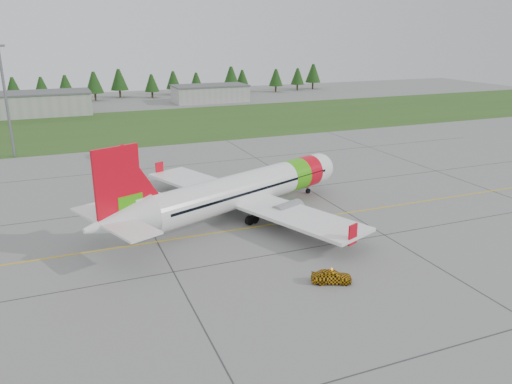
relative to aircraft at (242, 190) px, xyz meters
name	(u,v)px	position (x,y,z in m)	size (l,w,h in m)	color
ground	(308,248)	(3.10, -12.41, -3.39)	(320.00, 320.00, 0.00)	gray
aircraft	(242,190)	(0.00, 0.00, 0.00)	(37.00, 35.14, 11.74)	white
follow_me_car	(332,264)	(1.47, -20.16, -1.47)	(1.54, 1.30, 3.83)	#FFB40E
service_van	(99,147)	(-14.00, 39.39, -1.37)	(1.40, 1.33, 4.02)	white
grass_strip	(158,124)	(3.10, 69.59, -3.37)	(320.00, 50.00, 0.03)	#30561E
taxi_guideline	(278,223)	(3.10, -4.41, -3.37)	(120.00, 0.25, 0.02)	gold
hangar_west	(31,105)	(-26.90, 97.59, -0.39)	(32.00, 14.00, 6.00)	#A8A8A3
hangar_east	(210,94)	(28.10, 105.59, -0.79)	(24.00, 12.00, 5.20)	#A8A8A3
floodlight_mast	(7,104)	(-28.90, 45.59, 6.61)	(0.50, 0.50, 20.00)	slate
treeline	(125,84)	(3.10, 125.59, 1.61)	(160.00, 8.00, 10.00)	#1C3F14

